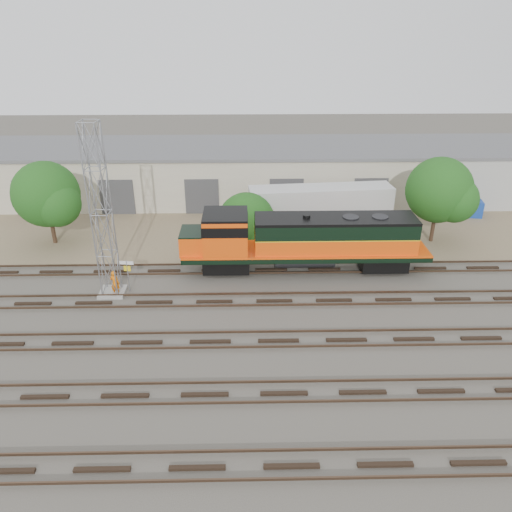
{
  "coord_description": "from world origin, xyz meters",
  "views": [
    {
      "loc": [
        -1.83,
        -27.04,
        17.37
      ],
      "look_at": [
        -1.17,
        4.0,
        2.2
      ],
      "focal_mm": 35.0,
      "sensor_mm": 36.0,
      "label": 1
    }
  ],
  "objects_px": {
    "semi_trailer": "(324,203)",
    "signal_tower": "(102,216)",
    "worker": "(115,283)",
    "locomotive": "(301,240)"
  },
  "relations": [
    {
      "from": "worker",
      "to": "signal_tower",
      "type": "bearing_deg",
      "value": -18.2
    },
    {
      "from": "worker",
      "to": "semi_trailer",
      "type": "distance_m",
      "value": 19.54
    },
    {
      "from": "semi_trailer",
      "to": "signal_tower",
      "type": "bearing_deg",
      "value": -149.93
    },
    {
      "from": "signal_tower",
      "to": "worker",
      "type": "relative_size",
      "value": 6.27
    },
    {
      "from": "worker",
      "to": "locomotive",
      "type": "bearing_deg",
      "value": -145.83
    },
    {
      "from": "signal_tower",
      "to": "semi_trailer",
      "type": "xyz_separation_m",
      "value": [
        16.04,
        11.26,
        -3.27
      ]
    },
    {
      "from": "worker",
      "to": "semi_trailer",
      "type": "bearing_deg",
      "value": -124.31
    },
    {
      "from": "signal_tower",
      "to": "semi_trailer",
      "type": "height_order",
      "value": "signal_tower"
    },
    {
      "from": "locomotive",
      "to": "semi_trailer",
      "type": "xyz_separation_m",
      "value": [
        2.82,
        8.12,
        -0.06
      ]
    },
    {
      "from": "locomotive",
      "to": "semi_trailer",
      "type": "height_order",
      "value": "locomotive"
    }
  ]
}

